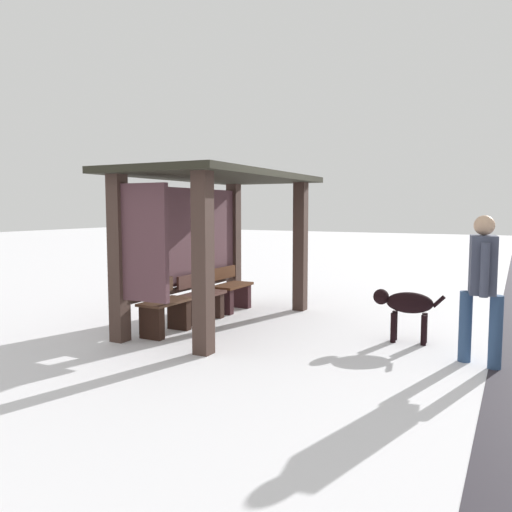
{
  "coord_description": "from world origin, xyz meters",
  "views": [
    {
      "loc": [
        -6.51,
        -3.95,
        1.73
      ],
      "look_at": [
        -0.37,
        -0.77,
        1.09
      ],
      "focal_mm": 35.93,
      "sensor_mm": 36.0,
      "label": 1
    }
  ],
  "objects": [
    {
      "name": "ground_plane",
      "position": [
        0.0,
        0.0,
        0.0
      ],
      "size": [
        60.0,
        60.0,
        0.0
      ],
      "primitive_type": "plane",
      "color": "silver"
    },
    {
      "name": "bus_shelter",
      "position": [
        -0.09,
        0.18,
        1.64
      ],
      "size": [
        3.57,
        1.87,
        2.25
      ],
      "color": "#3D2B25",
      "rests_on": "ground"
    },
    {
      "name": "bench_left_inside",
      "position": [
        -0.91,
        0.37,
        0.32
      ],
      "size": [
        0.81,
        0.4,
        0.75
      ],
      "color": "#462D1E",
      "rests_on": "ground"
    },
    {
      "name": "bench_center_inside",
      "position": [
        0.0,
        0.37,
        0.31
      ],
      "size": [
        0.81,
        0.4,
        0.72
      ],
      "color": "#492C26",
      "rests_on": "ground"
    },
    {
      "name": "bench_right_inside",
      "position": [
        0.91,
        0.37,
        0.31
      ],
      "size": [
        0.81,
        0.4,
        0.73
      ],
      "color": "#4B2A17",
      "rests_on": "ground"
    },
    {
      "name": "person_walking",
      "position": [
        -0.46,
        -3.6,
        0.97
      ],
      "size": [
        0.61,
        0.47,
        1.66
      ],
      "color": "#3D4357",
      "rests_on": "ground"
    },
    {
      "name": "dog",
      "position": [
        0.16,
        -2.67,
        0.49
      ],
      "size": [
        0.29,
        0.9,
        0.68
      ],
      "color": "black",
      "rests_on": "ground"
    }
  ]
}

